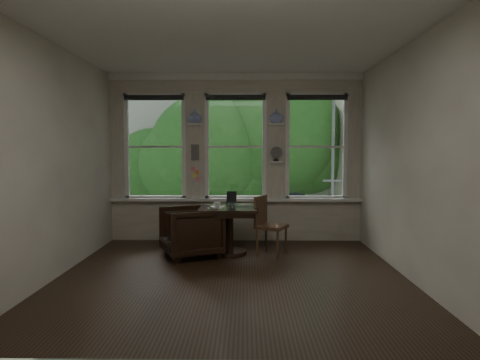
{
  "coord_description": "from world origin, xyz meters",
  "views": [
    {
      "loc": [
        0.18,
        -5.49,
        1.64
      ],
      "look_at": [
        0.1,
        0.9,
        1.19
      ],
      "focal_mm": 32.0,
      "sensor_mm": 36.0,
      "label": 1
    }
  ],
  "objects_px": {
    "table": "(229,230)",
    "mug": "(217,205)",
    "armchair_left": "(191,232)",
    "side_chair_right": "(272,226)",
    "laptop": "(247,207)"
  },
  "relations": [
    {
      "from": "laptop",
      "to": "armchair_left",
      "type": "bearing_deg",
      "value": -165.57
    },
    {
      "from": "table",
      "to": "laptop",
      "type": "xyz_separation_m",
      "value": [
        0.28,
        -0.06,
        0.39
      ]
    },
    {
      "from": "table",
      "to": "mug",
      "type": "xyz_separation_m",
      "value": [
        -0.17,
        -0.18,
        0.42
      ]
    },
    {
      "from": "armchair_left",
      "to": "laptop",
      "type": "distance_m",
      "value": 0.95
    },
    {
      "from": "table",
      "to": "armchair_left",
      "type": "height_order",
      "value": "armchair_left"
    },
    {
      "from": "armchair_left",
      "to": "mug",
      "type": "bearing_deg",
      "value": 63.6
    },
    {
      "from": "side_chair_right",
      "to": "mug",
      "type": "relative_size",
      "value": 8.75
    },
    {
      "from": "table",
      "to": "armchair_left",
      "type": "xyz_separation_m",
      "value": [
        -0.58,
        -0.16,
        0.01
      ]
    },
    {
      "from": "laptop",
      "to": "mug",
      "type": "xyz_separation_m",
      "value": [
        -0.45,
        -0.12,
        0.04
      ]
    },
    {
      "from": "armchair_left",
      "to": "side_chair_right",
      "type": "height_order",
      "value": "side_chair_right"
    },
    {
      "from": "table",
      "to": "mug",
      "type": "distance_m",
      "value": 0.49
    },
    {
      "from": "laptop",
      "to": "mug",
      "type": "relative_size",
      "value": 3.01
    },
    {
      "from": "table",
      "to": "mug",
      "type": "bearing_deg",
      "value": -133.81
    },
    {
      "from": "side_chair_right",
      "to": "laptop",
      "type": "xyz_separation_m",
      "value": [
        -0.39,
        0.02,
        0.3
      ]
    },
    {
      "from": "table",
      "to": "side_chair_right",
      "type": "distance_m",
      "value": 0.68
    }
  ]
}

